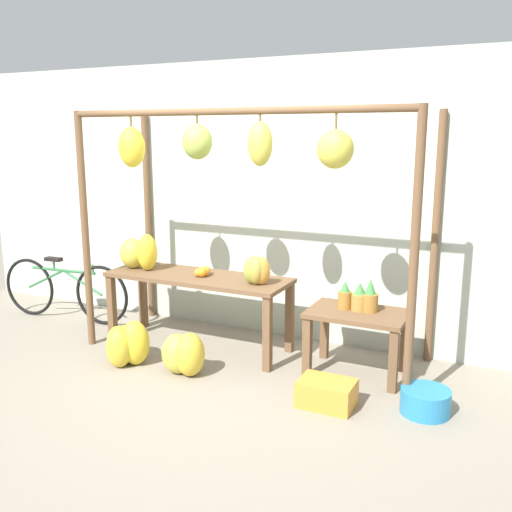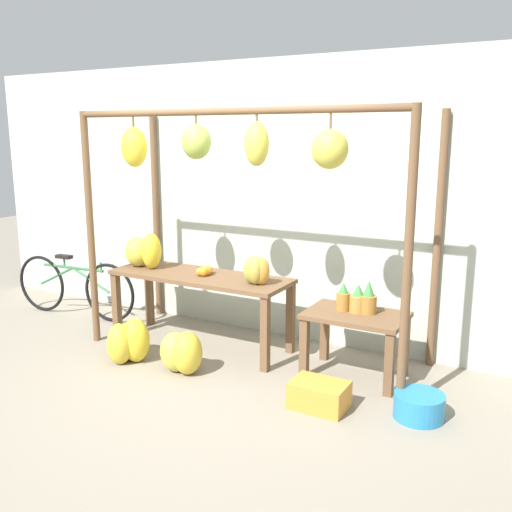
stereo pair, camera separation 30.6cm
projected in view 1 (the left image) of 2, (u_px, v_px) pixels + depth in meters
ground_plane at (198, 394)px, 4.63m from camera, size 20.00×20.00×0.00m
shop_wall_back at (279, 202)px, 5.78m from camera, size 8.00×0.08×2.80m
stall_awning at (237, 177)px, 4.89m from camera, size 3.20×1.18×2.28m
display_table_main at (198, 286)px, 5.56m from camera, size 1.83×0.62×0.73m
display_table_side at (357, 325)px, 4.94m from camera, size 0.84×0.56×0.57m
banana_pile_on_table at (139, 253)px, 5.76m from camera, size 0.43×0.25×0.37m
orange_pile at (203, 272)px, 5.49m from camera, size 0.13×0.20×0.10m
pineapple_cluster at (360, 298)px, 4.93m from camera, size 0.35×0.15×0.29m
banana_pile_ground_left at (127, 344)px, 5.24m from camera, size 0.50×0.52×0.42m
banana_pile_ground_right at (184, 354)px, 4.98m from camera, size 0.47×0.37×0.39m
fruit_crate_white at (327, 393)px, 4.42m from camera, size 0.43×0.30×0.21m
blue_bucket at (425, 401)px, 4.30m from camera, size 0.37×0.37×0.19m
parked_bicycle at (65, 289)px, 6.43m from camera, size 1.66×0.18×0.71m
papaya_pile at (257, 271)px, 5.18m from camera, size 0.29×0.24×0.27m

